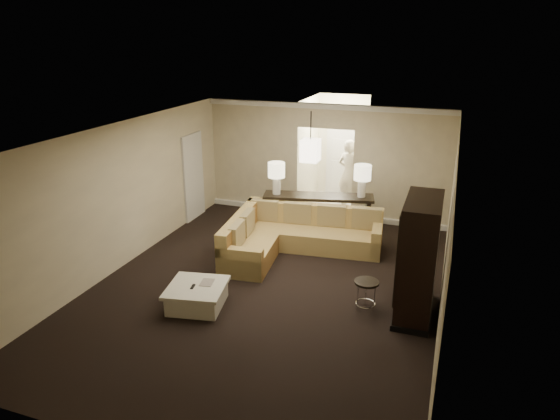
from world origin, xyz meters
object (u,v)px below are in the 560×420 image
at_px(console_table, 318,211).
at_px(armoire, 418,261).
at_px(sectional_sofa, 292,236).
at_px(drink_table, 366,289).
at_px(coffee_table, 197,296).
at_px(person, 349,170).

xyz_separation_m(console_table, armoire, (2.39, -2.74, 0.38)).
bearing_deg(armoire, console_table, 131.08).
height_order(sectional_sofa, drink_table, sectional_sofa).
xyz_separation_m(coffee_table, person, (1.31, 5.85, 0.81)).
relative_size(sectional_sofa, drink_table, 6.00).
bearing_deg(coffee_table, armoire, 16.13).
bearing_deg(person, coffee_table, 98.64).
xyz_separation_m(console_table, drink_table, (1.62, -2.87, -0.20)).
xyz_separation_m(sectional_sofa, person, (0.51, 3.22, 0.65)).
xyz_separation_m(armoire, drink_table, (-0.77, -0.14, -0.58)).
height_order(console_table, person, person).
bearing_deg(armoire, sectional_sofa, 148.30).
relative_size(console_table, drink_table, 4.92).
xyz_separation_m(drink_table, person, (-1.38, 4.99, 0.64)).
bearing_deg(sectional_sofa, coffee_table, -113.00).
height_order(coffee_table, person, person).
relative_size(armoire, person, 0.98).
height_order(coffee_table, console_table, console_table).
bearing_deg(console_table, armoire, -61.83).
distance_m(sectional_sofa, console_table, 1.15).
height_order(sectional_sofa, person, person).
relative_size(coffee_table, armoire, 0.56).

